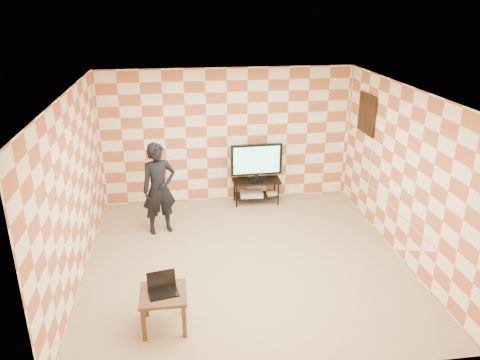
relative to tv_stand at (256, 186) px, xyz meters
name	(u,v)px	position (x,y,z in m)	size (l,w,h in m)	color
floor	(245,260)	(-0.55, -2.21, -0.37)	(5.00, 5.00, 0.00)	#9E8960
wall_back	(227,136)	(-0.55, 0.29, 0.98)	(5.00, 0.02, 2.70)	#FAEFC5
wall_front	(282,273)	(-0.55, -4.71, 0.98)	(5.00, 0.02, 2.70)	#FAEFC5
wall_left	(73,191)	(-3.05, -2.21, 0.98)	(0.02, 5.00, 2.70)	#FAEFC5
wall_right	(403,174)	(1.95, -2.21, 0.98)	(0.02, 5.00, 2.70)	#FAEFC5
ceiling	(246,92)	(-0.55, -2.21, 2.33)	(5.00, 5.00, 0.02)	white
wall_art	(367,114)	(1.92, -0.66, 1.58)	(0.04, 0.72, 0.72)	black
tv_stand	(256,186)	(0.00, 0.00, 0.00)	(0.96, 0.43, 0.50)	black
tv	(256,160)	(0.00, 0.00, 0.55)	(1.03, 0.21, 0.75)	black
dvd_player	(251,194)	(-0.10, -0.02, -0.15)	(0.45, 0.32, 0.08)	#B9B9BC
game_console	(272,193)	(0.32, -0.03, -0.17)	(0.21, 0.15, 0.05)	silver
side_table	(163,299)	(-1.80, -3.65, 0.05)	(0.58, 0.58, 0.50)	#3B2717
laptop	(163,288)	(-1.80, -3.62, 0.19)	(0.41, 0.35, 0.24)	black
person	(159,189)	(-1.89, -1.00, 0.46)	(0.60, 0.39, 1.65)	black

